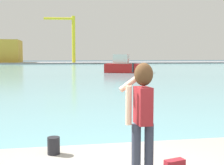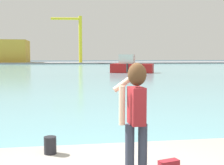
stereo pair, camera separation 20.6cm
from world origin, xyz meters
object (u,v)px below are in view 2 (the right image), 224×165
(person_photographer, at_px, (136,108))
(harbor_bollard, at_px, (50,145))
(warehouse_left, at_px, (6,51))
(port_crane, at_px, (77,35))
(boat_moored, at_px, (131,66))

(person_photographer, relative_size, harbor_bollard, 5.36)
(warehouse_left, relative_size, port_crane, 0.97)
(person_photographer, height_order, port_crane, port_crane)
(person_photographer, distance_m, port_crane, 85.48)
(harbor_bollard, bearing_deg, port_crane, 87.51)
(harbor_bollard, xyz_separation_m, warehouse_left, (-17.99, 90.43, 3.16))
(person_photographer, bearing_deg, warehouse_left, 7.97)
(person_photographer, xyz_separation_m, boat_moored, (7.89, 36.04, -0.63))
(port_crane, bearing_deg, warehouse_left, 163.06)
(boat_moored, bearing_deg, person_photographer, -80.63)
(person_photographer, height_order, boat_moored, boat_moored)
(person_photographer, distance_m, warehouse_left, 93.78)
(person_photographer, relative_size, port_crane, 0.13)
(port_crane, bearing_deg, boat_moored, -83.53)
(person_photographer, relative_size, warehouse_left, 0.13)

